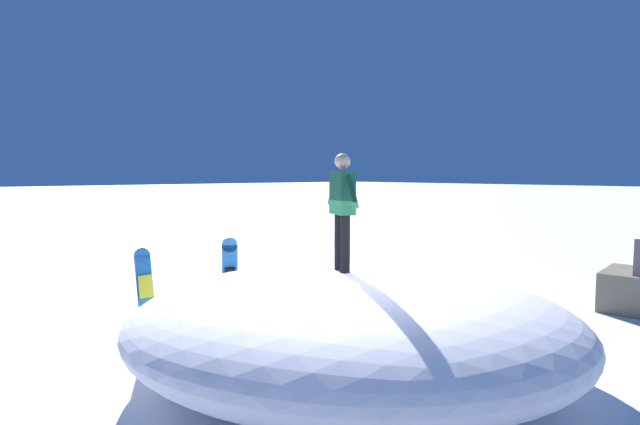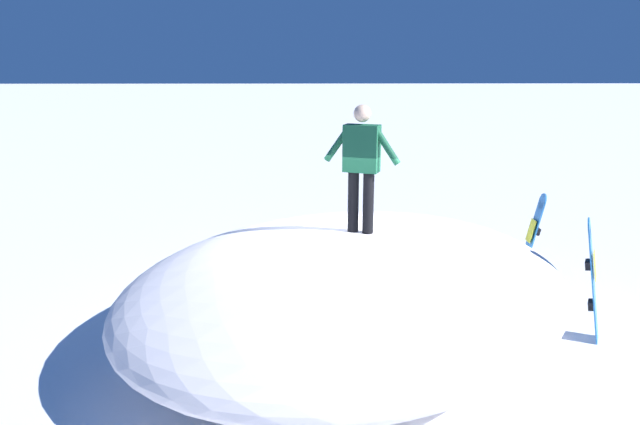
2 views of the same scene
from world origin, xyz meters
TOP-DOWN VIEW (x-y plane):
  - ground at (0.00, 0.00)m, footprint 240.00×240.00m
  - snow_mound at (-0.27, 0.42)m, footprint 8.11×7.98m
  - snowboarder_standing at (-0.39, 0.37)m, footprint 0.95×0.45m
  - snowboard_primary_upright at (-3.48, 0.42)m, footprint 0.41×0.40m
  - snowboard_secondary_upright at (-3.31, -1.26)m, footprint 0.36×0.28m

SIDE VIEW (x-z plane):
  - ground at x=0.00m, z-range 0.00..0.00m
  - snow_mound at x=-0.27m, z-range 0.00..1.51m
  - snowboard_secondary_upright at x=-3.31m, z-range 0.03..1.68m
  - snowboard_primary_upright at x=-3.48m, z-range 0.03..1.72m
  - snowboarder_standing at x=-0.39m, z-range 1.63..3.25m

